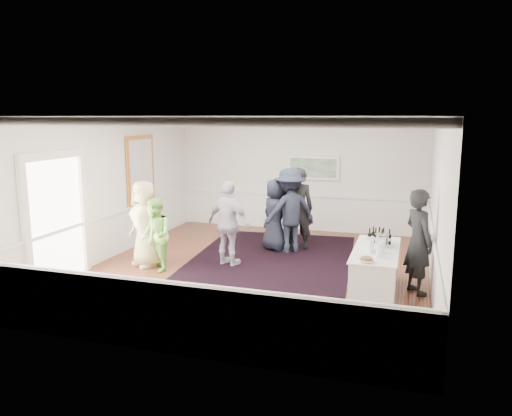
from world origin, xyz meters
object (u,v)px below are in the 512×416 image
(guest_dark_a, at_px, (290,211))
(guest_navy, at_px, (275,215))
(ice_bucket, at_px, (382,241))
(guest_dark_b, at_px, (298,209))
(bartender, at_px, (418,242))
(guest_green, at_px, (156,235))
(serving_table, at_px, (375,272))
(guest_lilac, at_px, (229,224))
(nut_bowl, at_px, (366,260))
(guest_tan, at_px, (145,224))

(guest_dark_a, bearing_deg, guest_navy, -53.33)
(ice_bucket, bearing_deg, guest_dark_b, 130.76)
(bartender, xyz_separation_m, guest_dark_a, (-2.87, 2.00, 0.04))
(guest_green, bearing_deg, guest_dark_b, 92.72)
(serving_table, height_order, guest_green, guest_green)
(guest_dark_a, bearing_deg, guest_dark_b, -149.31)
(guest_lilac, xyz_separation_m, guest_dark_a, (1.00, 1.41, 0.08))
(bartender, xyz_separation_m, guest_green, (-5.19, -0.25, -0.19))
(guest_dark_a, height_order, nut_bowl, guest_dark_a)
(guest_dark_a, height_order, guest_dark_b, guest_dark_a)
(ice_bucket, bearing_deg, bartender, 9.55)
(guest_navy, bearing_deg, guest_tan, 77.32)
(bartender, xyz_separation_m, guest_dark_b, (-2.75, 2.34, 0.04))
(bartender, relative_size, guest_lilac, 1.04)
(guest_navy, xyz_separation_m, ice_bucket, (2.60, -2.19, 0.09))
(guest_green, distance_m, guest_lilac, 1.56)
(guest_tan, height_order, nut_bowl, guest_tan)
(serving_table, distance_m, guest_green, 4.48)
(guest_tan, xyz_separation_m, guest_navy, (2.32, 2.10, -0.06))
(serving_table, bearing_deg, guest_lilac, 164.26)
(bartender, bearing_deg, guest_dark_b, 17.08)
(guest_navy, bearing_deg, guest_dark_b, -117.26)
(serving_table, bearing_deg, guest_navy, 136.60)
(guest_green, distance_m, ice_bucket, 4.55)
(bartender, relative_size, guest_tan, 1.04)
(guest_green, relative_size, ice_bucket, 5.92)
(guest_green, distance_m, guest_dark_b, 3.56)
(guest_lilac, distance_m, guest_dark_b, 2.09)
(ice_bucket, height_order, nut_bowl, ice_bucket)
(serving_table, height_order, guest_navy, guest_navy)
(guest_dark_a, bearing_deg, guest_tan, -3.28)
(serving_table, distance_m, nut_bowl, 0.97)
(guest_green, xyz_separation_m, guest_dark_a, (2.31, 2.24, 0.23))
(guest_dark_a, distance_m, ice_bucket, 3.07)
(guest_dark_a, xyz_separation_m, guest_navy, (-0.37, 0.09, -0.14))
(guest_dark_a, distance_m, guest_navy, 0.41)
(bartender, distance_m, guest_navy, 3.86)
(guest_dark_b, distance_m, nut_bowl, 4.00)
(serving_table, height_order, ice_bucket, ice_bucket)
(guest_lilac, xyz_separation_m, guest_dark_b, (1.12, 1.76, 0.08))
(guest_navy, bearing_deg, nut_bowl, 162.06)
(guest_dark_a, bearing_deg, bartender, 105.22)
(guest_dark_b, bearing_deg, bartender, 125.43)
(serving_table, distance_m, guest_lilac, 3.31)
(guest_tan, distance_m, ice_bucket, 4.93)
(guest_green, height_order, guest_lilac, guest_lilac)
(bartender, distance_m, ice_bucket, 0.65)
(guest_tan, xyz_separation_m, guest_dark_a, (2.70, 2.01, 0.07))
(guest_navy, bearing_deg, serving_table, 171.82)
(ice_bucket, relative_size, nut_bowl, 1.03)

